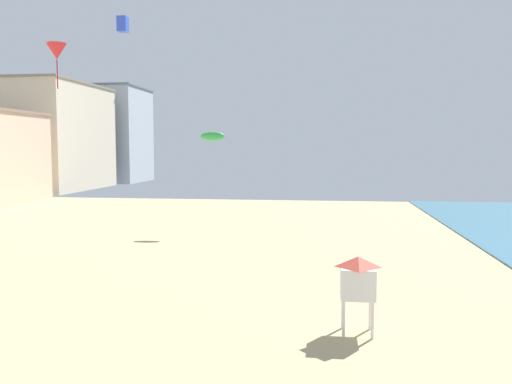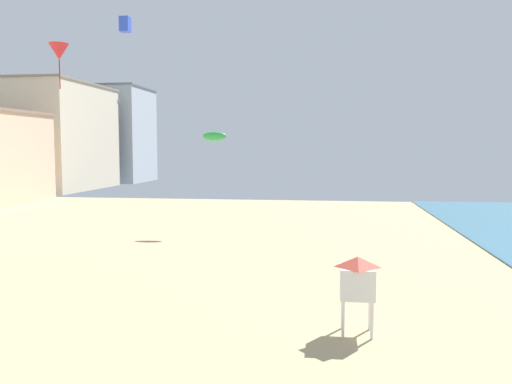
{
  "view_description": "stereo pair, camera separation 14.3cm",
  "coord_description": "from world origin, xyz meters",
  "px_view_note": "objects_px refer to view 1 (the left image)",
  "views": [
    {
      "loc": [
        9.76,
        -0.21,
        6.06
      ],
      "look_at": [
        7.28,
        18.79,
        4.43
      ],
      "focal_mm": 37.14,
      "sensor_mm": 36.0,
      "label": 1
    },
    {
      "loc": [
        9.9,
        -0.19,
        6.06
      ],
      "look_at": [
        7.28,
        18.79,
        4.43
      ],
      "focal_mm": 37.14,
      "sensor_mm": 36.0,
      "label": 2
    }
  ],
  "objects_px": {
    "lifeguard_stand": "(358,278)",
    "kite_green_parafoil": "(212,136)",
    "kite_red_delta": "(57,51)",
    "kite_blue_box": "(123,24)"
  },
  "relations": [
    {
      "from": "lifeguard_stand",
      "to": "kite_blue_box",
      "type": "distance_m",
      "value": 29.25
    },
    {
      "from": "kite_green_parafoil",
      "to": "kite_blue_box",
      "type": "bearing_deg",
      "value": 177.74
    },
    {
      "from": "kite_red_delta",
      "to": "kite_blue_box",
      "type": "xyz_separation_m",
      "value": [
        2.49,
        5.12,
        2.8
      ]
    },
    {
      "from": "kite_blue_box",
      "to": "kite_red_delta",
      "type": "bearing_deg",
      "value": -115.9
    },
    {
      "from": "lifeguard_stand",
      "to": "kite_green_parafoil",
      "type": "distance_m",
      "value": 23.01
    },
    {
      "from": "lifeguard_stand",
      "to": "kite_red_delta",
      "type": "bearing_deg",
      "value": 142.63
    },
    {
      "from": "kite_red_delta",
      "to": "kite_green_parafoil",
      "type": "relative_size",
      "value": 1.67
    },
    {
      "from": "kite_green_parafoil",
      "to": "lifeguard_stand",
      "type": "bearing_deg",
      "value": -65.9
    },
    {
      "from": "lifeguard_stand",
      "to": "kite_red_delta",
      "type": "relative_size",
      "value": 0.88
    },
    {
      "from": "kite_red_delta",
      "to": "kite_green_parafoil",
      "type": "height_order",
      "value": "kite_red_delta"
    }
  ]
}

